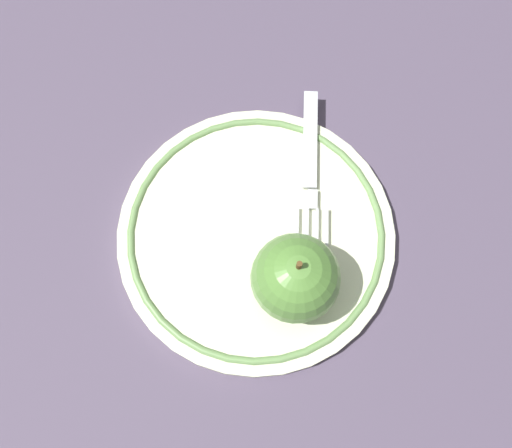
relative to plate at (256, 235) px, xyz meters
The scene contains 4 objects.
ground_plane 0.02m from the plate, 42.72° to the right, with size 2.00×2.00×0.00m, color #52465D.
plate is the anchor object (origin of this frame).
apple_red_whole 0.07m from the plate, 66.45° to the left, with size 0.07×0.07×0.07m.
fork 0.07m from the plate, behind, with size 0.15×0.10×0.00m.
Camera 1 is at (0.11, 0.09, 0.45)m, focal length 40.00 mm.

